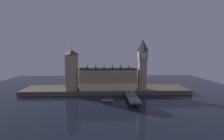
{
  "coord_description": "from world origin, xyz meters",
  "views": [
    {
      "loc": [
        0.25,
        -179.91,
        54.18
      ],
      "look_at": [
        7.35,
        20.0,
        32.28
      ],
      "focal_mm": 26.0,
      "sensor_mm": 36.0,
      "label": 1
    }
  ],
  "objects_px": {
    "clock_tower": "(143,63)",
    "pedestrian_near_rail": "(130,100)",
    "car_northbound_lead": "(129,93)",
    "car_southbound_lead": "(135,97)",
    "victoria_tower": "(72,70)",
    "car_northbound_trail": "(131,97)",
    "street_lamp_far": "(126,89)",
    "car_southbound_trail": "(134,95)",
    "boat_upstream": "(108,100)",
    "street_lamp_near": "(129,96)",
    "street_lamp_mid": "(137,92)"
  },
  "relations": [
    {
      "from": "car_northbound_trail",
      "to": "street_lamp_near",
      "type": "bearing_deg",
      "value": -107.09
    },
    {
      "from": "car_southbound_lead",
      "to": "pedestrian_near_rail",
      "type": "bearing_deg",
      "value": -123.38
    },
    {
      "from": "street_lamp_far",
      "to": "boat_upstream",
      "type": "xyz_separation_m",
      "value": [
        -21.87,
        -14.32,
        -8.41
      ]
    },
    {
      "from": "car_northbound_trail",
      "to": "car_southbound_trail",
      "type": "xyz_separation_m",
      "value": [
        5.21,
        9.0,
        0.08
      ]
    },
    {
      "from": "victoria_tower",
      "to": "pedestrian_near_rail",
      "type": "xyz_separation_m",
      "value": [
        67.84,
        -49.05,
        -25.23
      ]
    },
    {
      "from": "car_northbound_lead",
      "to": "street_lamp_near",
      "type": "distance_m",
      "value": 26.13
    },
    {
      "from": "car_southbound_trail",
      "to": "street_lamp_far",
      "type": "xyz_separation_m",
      "value": [
        -8.22,
        10.66,
        3.54
      ]
    },
    {
      "from": "boat_upstream",
      "to": "street_lamp_far",
      "type": "bearing_deg",
      "value": 33.22
    },
    {
      "from": "clock_tower",
      "to": "pedestrian_near_rail",
      "type": "bearing_deg",
      "value": -116.09
    },
    {
      "from": "victoria_tower",
      "to": "car_southbound_trail",
      "type": "bearing_deg",
      "value": -21.27
    },
    {
      "from": "victoria_tower",
      "to": "car_northbound_trail",
      "type": "bearing_deg",
      "value": -28.63
    },
    {
      "from": "clock_tower",
      "to": "victoria_tower",
      "type": "bearing_deg",
      "value": 178.54
    },
    {
      "from": "pedestrian_near_rail",
      "to": "boat_upstream",
      "type": "distance_m",
      "value": 27.85
    },
    {
      "from": "car_northbound_trail",
      "to": "street_lamp_near",
      "type": "xyz_separation_m",
      "value": [
        -3.01,
        -9.78,
        3.84
      ]
    },
    {
      "from": "car_northbound_trail",
      "to": "pedestrian_near_rail",
      "type": "height_order",
      "value": "pedestrian_near_rail"
    },
    {
      "from": "car_southbound_lead",
      "to": "boat_upstream",
      "type": "bearing_deg",
      "value": 172.29
    },
    {
      "from": "car_northbound_lead",
      "to": "car_southbound_trail",
      "type": "height_order",
      "value": "car_southbound_trail"
    },
    {
      "from": "street_lamp_far",
      "to": "victoria_tower",
      "type": "bearing_deg",
      "value": 164.43
    },
    {
      "from": "car_southbound_lead",
      "to": "boat_upstream",
      "type": "xyz_separation_m",
      "value": [
        -30.09,
        4.07,
        -4.78
      ]
    },
    {
      "from": "clock_tower",
      "to": "pedestrian_near_rail",
      "type": "distance_m",
      "value": 62.35
    },
    {
      "from": "street_lamp_mid",
      "to": "car_northbound_lead",
      "type": "bearing_deg",
      "value": 126.9
    },
    {
      "from": "victoria_tower",
      "to": "pedestrian_near_rail",
      "type": "bearing_deg",
      "value": -35.87
    },
    {
      "from": "car_northbound_lead",
      "to": "car_southbound_lead",
      "type": "xyz_separation_m",
      "value": [
        5.21,
        -14.62,
        0.02
      ]
    },
    {
      "from": "street_lamp_far",
      "to": "car_southbound_trail",
      "type": "bearing_deg",
      "value": -52.37
    },
    {
      "from": "boat_upstream",
      "to": "victoria_tower",
      "type": "bearing_deg",
      "value": 143.99
    },
    {
      "from": "street_lamp_near",
      "to": "boat_upstream",
      "type": "distance_m",
      "value": 27.96
    },
    {
      "from": "street_lamp_mid",
      "to": "street_lamp_near",
      "type": "bearing_deg",
      "value": -127.33
    },
    {
      "from": "car_southbound_lead",
      "to": "car_southbound_trail",
      "type": "height_order",
      "value": "car_southbound_trail"
    },
    {
      "from": "street_lamp_near",
      "to": "car_northbound_lead",
      "type": "bearing_deg",
      "value": 83.32
    },
    {
      "from": "car_southbound_trail",
      "to": "street_lamp_far",
      "type": "relative_size",
      "value": 0.59
    },
    {
      "from": "car_northbound_lead",
      "to": "boat_upstream",
      "type": "distance_m",
      "value": 27.44
    },
    {
      "from": "clock_tower",
      "to": "car_northbound_lead",
      "type": "height_order",
      "value": "clock_tower"
    },
    {
      "from": "victoria_tower",
      "to": "street_lamp_near",
      "type": "xyz_separation_m",
      "value": [
        67.44,
        -48.23,
        -21.65
      ]
    },
    {
      "from": "car_northbound_lead",
      "to": "street_lamp_near",
      "type": "height_order",
      "value": "street_lamp_near"
    },
    {
      "from": "street_lamp_near",
      "to": "car_southbound_trail",
      "type": "bearing_deg",
      "value": 66.36
    },
    {
      "from": "car_southbound_trail",
      "to": "car_northbound_trail",
      "type": "bearing_deg",
      "value": -120.08
    },
    {
      "from": "boat_upstream",
      "to": "clock_tower",
      "type": "bearing_deg",
      "value": 34.3
    },
    {
      "from": "car_northbound_lead",
      "to": "street_lamp_far",
      "type": "height_order",
      "value": "street_lamp_far"
    },
    {
      "from": "clock_tower",
      "to": "car_northbound_trail",
      "type": "bearing_deg",
      "value": -119.29
    },
    {
      "from": "car_southbound_lead",
      "to": "street_lamp_mid",
      "type": "xyz_separation_m",
      "value": [
        3.01,
        3.67,
        3.79
      ]
    },
    {
      "from": "pedestrian_near_rail",
      "to": "street_lamp_mid",
      "type": "relative_size",
      "value": 0.24
    },
    {
      "from": "car_northbound_lead",
      "to": "car_southbound_lead",
      "type": "bearing_deg",
      "value": -70.37
    },
    {
      "from": "pedestrian_near_rail",
      "to": "street_lamp_near",
      "type": "distance_m",
      "value": 3.7
    },
    {
      "from": "clock_tower",
      "to": "car_southbound_lead",
      "type": "distance_m",
      "value": 51.39
    },
    {
      "from": "car_southbound_lead",
      "to": "street_lamp_near",
      "type": "height_order",
      "value": "street_lamp_near"
    },
    {
      "from": "victoria_tower",
      "to": "pedestrian_near_rail",
      "type": "height_order",
      "value": "victoria_tower"
    },
    {
      "from": "victoria_tower",
      "to": "car_northbound_trail",
      "type": "distance_m",
      "value": 84.21
    },
    {
      "from": "car_northbound_trail",
      "to": "boat_upstream",
      "type": "height_order",
      "value": "car_northbound_trail"
    },
    {
      "from": "car_northbound_trail",
      "to": "boat_upstream",
      "type": "bearing_deg",
      "value": 167.88
    },
    {
      "from": "clock_tower",
      "to": "pedestrian_near_rail",
      "type": "height_order",
      "value": "clock_tower"
    }
  ]
}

